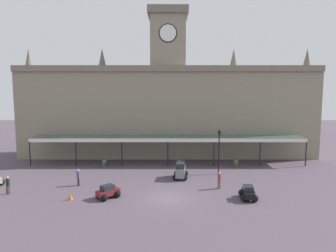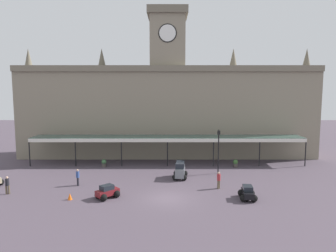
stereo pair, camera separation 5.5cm
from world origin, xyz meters
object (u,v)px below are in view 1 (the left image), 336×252
(victorian_lamppost, at_px, (219,146))
(traffic_cone, at_px, (71,196))
(car_black_sedan, at_px, (248,193))
(pedestrian_near_entrance, at_px, (78,177))
(pedestrian_beside_cars, at_px, (219,179))
(planter_forecourt_centre, at_px, (236,163))
(car_maroon_sedan, at_px, (108,193))
(pedestrian_crossing_forecourt, at_px, (8,184))
(planter_near_kerb, at_px, (105,163))
(car_grey_van, at_px, (181,171))

(victorian_lamppost, xyz_separation_m, traffic_cone, (-14.34, -8.44, -2.86))
(car_black_sedan, height_order, pedestrian_near_entrance, pedestrian_near_entrance)
(pedestrian_beside_cars, distance_m, planter_forecourt_centre, 9.04)
(car_maroon_sedan, xyz_separation_m, planter_forecourt_centre, (13.77, 10.96, -0.01))
(car_black_sedan, bearing_deg, pedestrian_near_entrance, 166.53)
(car_black_sedan, distance_m, victorian_lamppost, 8.77)
(pedestrian_beside_cars, bearing_deg, traffic_cone, -167.30)
(planter_forecourt_centre, bearing_deg, pedestrian_near_entrance, -157.09)
(car_maroon_sedan, bearing_deg, pedestrian_near_entrance, 135.59)
(pedestrian_crossing_forecourt, xyz_separation_m, traffic_cone, (6.19, -1.46, -0.61))
(planter_near_kerb, bearing_deg, car_maroon_sedan, -76.83)
(car_maroon_sedan, distance_m, victorian_lamppost, 13.97)
(car_maroon_sedan, height_order, planter_forecourt_centre, car_maroon_sedan)
(pedestrian_beside_cars, xyz_separation_m, planter_near_kerb, (-12.90, 8.44, -0.42))
(planter_near_kerb, bearing_deg, victorian_lamppost, -12.53)
(victorian_lamppost, distance_m, planter_forecourt_centre, 4.77)
(pedestrian_near_entrance, bearing_deg, victorian_lamppost, 16.63)
(car_black_sedan, bearing_deg, pedestrian_crossing_forecourt, 176.61)
(pedestrian_crossing_forecourt, relative_size, planter_near_kerb, 1.74)
(planter_forecourt_centre, bearing_deg, victorian_lamppost, -131.81)
(car_grey_van, relative_size, pedestrian_crossing_forecourt, 1.49)
(planter_forecourt_centre, bearing_deg, pedestrian_beside_cars, -112.49)
(traffic_cone, height_order, planter_near_kerb, planter_near_kerb)
(pedestrian_near_entrance, bearing_deg, planter_forecourt_centre, 22.91)
(car_black_sedan, xyz_separation_m, pedestrian_crossing_forecourt, (-21.79, 1.29, 0.41))
(car_maroon_sedan, distance_m, traffic_cone, 3.24)
(victorian_lamppost, distance_m, planter_near_kerb, 14.31)
(car_black_sedan, xyz_separation_m, planter_forecourt_centre, (1.38, 11.21, -0.01))
(car_grey_van, relative_size, victorian_lamppost, 0.49)
(pedestrian_beside_cars, relative_size, pedestrian_crossing_forecourt, 1.00)
(victorian_lamppost, xyz_separation_m, planter_forecourt_centre, (2.64, 2.95, -2.67))
(car_black_sedan, height_order, pedestrian_crossing_forecourt, pedestrian_crossing_forecourt)
(pedestrian_beside_cars, xyz_separation_m, victorian_lamppost, (0.82, 5.39, 2.25))
(car_black_sedan, distance_m, pedestrian_crossing_forecourt, 21.83)
(traffic_cone, height_order, planter_forecourt_centre, planter_forecourt_centre)
(car_maroon_sedan, xyz_separation_m, pedestrian_near_entrance, (-3.67, 3.59, 0.41))
(victorian_lamppost, bearing_deg, pedestrian_beside_cars, -98.61)
(planter_near_kerb, bearing_deg, car_grey_van, -27.79)
(pedestrian_crossing_forecourt, distance_m, traffic_cone, 6.39)
(victorian_lamppost, bearing_deg, pedestrian_near_entrance, -163.37)
(car_black_sedan, distance_m, pedestrian_beside_cars, 3.57)
(victorian_lamppost, relative_size, traffic_cone, 8.52)
(victorian_lamppost, height_order, traffic_cone, victorian_lamppost)
(victorian_lamppost, relative_size, planter_forecourt_centre, 5.32)
(planter_near_kerb, bearing_deg, pedestrian_beside_cars, -33.19)
(car_black_sedan, bearing_deg, planter_near_kerb, 142.93)
(pedestrian_near_entrance, height_order, traffic_cone, pedestrian_near_entrance)
(pedestrian_near_entrance, relative_size, victorian_lamppost, 0.33)
(pedestrian_beside_cars, bearing_deg, victorian_lamppost, 81.39)
(car_black_sedan, bearing_deg, car_grey_van, 131.52)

